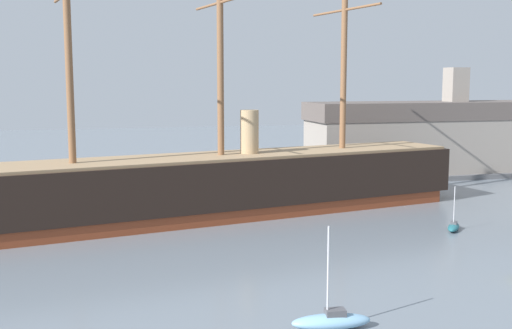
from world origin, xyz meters
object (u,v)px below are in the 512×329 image
Objects in this scene: dinghy_distant_centre at (232,194)px; dockside_warehouse_right at (433,139)px; tall_ship at (221,184)px; sailboat_near_centre at (331,320)px; sailboat_alongside_stern at (454,227)px.

dockside_warehouse_right reaches higher than dinghy_distant_centre.
dockside_warehouse_right is (41.54, 22.74, 2.40)m from tall_ship.
dinghy_distant_centre is at bearing 85.01° from sailboat_near_centre.
tall_ship is 13.92m from dinghy_distant_centre.
sailboat_alongside_stern is at bearing -117.39° from dockside_warehouse_right.
dockside_warehouse_right is at bearing 62.61° from sailboat_alongside_stern.
dinghy_distant_centre is at bearing -165.09° from dockside_warehouse_right.
dinghy_distant_centre is 0.06× the size of dockside_warehouse_right.
tall_ship reaches higher than sailboat_alongside_stern.
dockside_warehouse_right is at bearing 14.91° from dinghy_distant_centre.
sailboat_near_centre is at bearing -136.18° from sailboat_alongside_stern.
sailboat_near_centre is (-0.05, -35.34, -3.33)m from tall_ship.
sailboat_near_centre is at bearing -90.08° from tall_ship.
sailboat_alongside_stern is 41.12m from dockside_warehouse_right.
sailboat_near_centre is at bearing -94.99° from dinghy_distant_centre.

